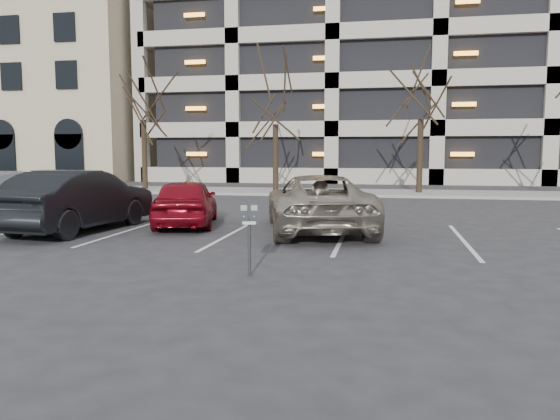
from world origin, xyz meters
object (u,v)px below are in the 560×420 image
Objects in this scene: parking_meter at (249,219)px; car_dark at (79,200)px; car_red at (186,202)px; car_silver at (17,197)px; tree_c at (422,72)px; tree_b at (276,82)px; suv_silver at (318,203)px; tree_a at (142,76)px.

car_dark is (-5.64, 4.23, -0.16)m from parking_meter.
car_red is 0.81× the size of car_dark.
parking_meter is 0.24× the size of car_silver.
tree_b is at bearing 180.00° from tree_c.
suv_silver reaches higher than car_red.
car_silver is (-8.25, 5.29, -0.19)m from parking_meter.
suv_silver is at bearing 160.37° from car_red.
car_red is at bearing -18.94° from suv_silver.
car_red is 2.81m from car_dark.
tree_a reaches higher than tree_c.
parking_meter is at bearing 148.83° from car_dark.
tree_c is at bearing -120.33° from car_silver.
tree_a is 1.44× the size of suv_silver.
car_red is at bearing -162.59° from car_silver.
car_dark is 2.82m from car_silver.
car_silver is at bearing 134.22° from parking_meter.
tree_a reaches higher than car_red.
car_dark reaches higher than parking_meter.
tree_b is (7.00, 0.00, -0.49)m from tree_a.
tree_b reaches higher than parking_meter.
tree_a is at bearing 106.24° from parking_meter.
tree_c is 1.65× the size of car_dark.
suv_silver is 1.18× the size of car_dark.
car_red is at bearing -142.87° from car_dark.
tree_c is 18.31m from car_silver.
car_dark reaches higher than car_red.
car_dark reaches higher than car_silver.
tree_b is 1.57× the size of car_dark.
tree_a reaches higher than parking_meter.
car_red is (-3.74, 0.36, -0.07)m from suv_silver.
suv_silver is at bearing -73.94° from tree_b.
parking_meter is 0.26× the size of car_dark.
car_silver is (-2.61, 1.07, -0.03)m from car_dark.
car_silver is (-5.00, -0.40, 0.10)m from car_red.
car_silver is at bearing -9.60° from car_red.
car_dark is (-6.14, -1.10, 0.06)m from suv_silver.
tree_b reaches higher than car_dark.
parking_meter is at bearing -60.68° from tree_a.
tree_a is at bearing -68.54° from car_silver.
parking_meter is 9.80m from car_silver.
car_red is at bearing -60.85° from tree_a.
car_red is at bearing -90.27° from tree_b.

